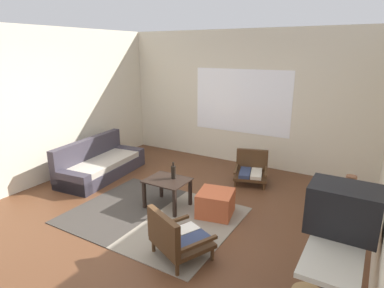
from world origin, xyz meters
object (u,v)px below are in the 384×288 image
Objects in this scene: ottoman_orange at (216,203)px; glass_bottle at (173,172)px; coffee_table at (167,185)px; crt_television at (343,209)px; armchair_by_window at (251,169)px; console_shelf at (342,230)px; armchair_striped_foreground at (176,237)px; couch at (100,165)px; clay_vase at (349,193)px.

ottoman_orange is 1.90× the size of glass_bottle.
glass_bottle is (-0.69, -0.05, 0.37)m from ottoman_orange.
crt_television is (2.45, -1.04, 0.73)m from coffee_table.
armchair_by_window reaches higher than coffee_table.
console_shelf is at bearing -30.14° from ottoman_orange.
glass_bottle reaches higher than armchair_striped_foreground.
coffee_table is 2.76m from crt_television.
console_shelf is (1.64, 0.15, 0.52)m from armchair_striped_foreground.
console_shelf is at bearing -19.05° from coffee_table.
coffee_table is 0.35× the size of console_shelf.
armchair_by_window is 3.00m from console_shelf.
crt_television reaches higher than coffee_table.
couch is 7.26× the size of glass_bottle.
coffee_table is at bearing 160.95° from console_shelf.
couch is at bearing 163.85° from console_shelf.
coffee_table is 1.29m from armchair_striped_foreground.
ottoman_orange is at bearing 11.24° from coffee_table.
coffee_table is 0.22m from glass_bottle.
ottoman_orange is (2.58, -0.25, -0.03)m from couch.
clay_vase is (1.64, 0.50, 0.73)m from armchair_striped_foreground.
glass_bottle is at bearing 166.31° from clay_vase.
clay_vase is 2.51m from glass_bottle.
couch is at bearing 170.88° from glass_bottle.
coffee_table is (1.84, -0.40, 0.14)m from couch.
console_shelf is at bearing -90.00° from clay_vase.
glass_bottle is (-2.40, 0.58, -0.46)m from clay_vase.
crt_television is at bearing -18.50° from couch.
crt_television is at bearing -56.75° from armchair_by_window.
armchair_striped_foreground is (0.81, -0.99, -0.08)m from coffee_table.
couch is 4.50m from console_shelf.
clay_vase is at bearing 17.00° from armchair_striped_foreground.
console_shelf is 0.35m from crt_television.
coffee_table is at bearing 129.35° from armchair_striped_foreground.
console_shelf is 7.10× the size of glass_bottle.
armchair_striped_foreground is at bearing -163.00° from clay_vase.
console_shelf is (1.71, -2.41, 0.55)m from armchair_by_window.
crt_television reaches higher than glass_bottle.
couch is 1.95m from glass_bottle.
coffee_table is at bearing -168.76° from ottoman_orange.
armchair_striped_foreground is 1.72m from console_shelf.
ottoman_orange is 2.00m from clay_vase.
glass_bottle is at bearing 158.61° from console_shelf.
couch reaches higher than armchair_by_window.
armchair_striped_foreground is 1.35m from glass_bottle.
clay_vase is at bearing -50.26° from armchair_by_window.
console_shelf is at bearing 5.09° from armchair_striped_foreground.
crt_television reaches higher than armchair_striped_foreground.
armchair_by_window is at bearing 123.25° from crt_television.
clay_vase is (4.29, -0.89, 0.79)m from couch.
armchair_by_window is 2.78m from clay_vase.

